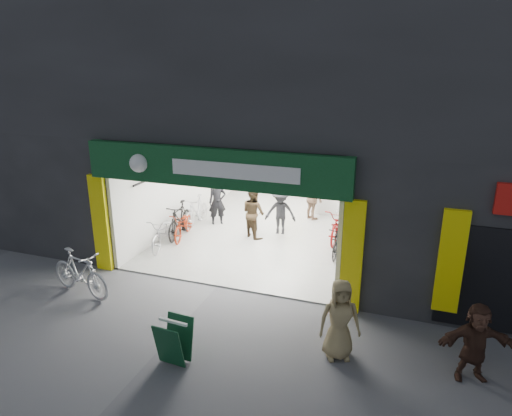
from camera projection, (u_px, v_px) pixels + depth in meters
The scene contains 17 objects.
ground at pixel (217, 287), 11.32m from camera, with size 60.00×60.00×0.00m, color #56565B.
building at pixel (306, 95), 14.16m from camera, with size 17.00×10.27×8.00m.
bike_left_front at pixel (164, 232), 13.56m from camera, with size 0.63×1.82×0.96m, color #A4A3A8.
bike_left_midfront at pixel (180, 220), 14.40m from camera, with size 0.52×1.84×1.11m, color black.
bike_left_midback at pixel (183, 225), 14.28m from camera, with size 0.58×1.66×0.87m, color #9A270E.
bike_left_back at pixel (196, 211), 15.35m from camera, with size 0.48×1.70×1.02m, color silver.
bike_right_front at pixel (339, 240), 13.00m from camera, with size 0.44×1.55×0.93m, color black.
bike_right_mid at pixel (340, 224), 14.08m from camera, with size 0.71×2.05×1.08m, color maroon.
bike_right_back at pixel (346, 223), 14.23m from camera, with size 0.49×1.73×1.04m, color #AEAEB2.
parked_bike at pixel (80, 273), 10.78m from camera, with size 0.53×1.89×1.14m, color silver.
customer_a at pixel (217, 202), 15.32m from camera, with size 0.59×0.39×1.62m, color black.
customer_b at pixel (253, 213), 14.22m from camera, with size 0.80×0.62×1.64m, color #372919.
customer_c at pixel (280, 212), 14.45m from camera, with size 0.99×0.57×1.53m, color black.
customer_d at pixel (312, 199), 15.76m from camera, with size 0.92×0.39×1.58m, color #88674F.
pedestrian_near at pixel (340, 320), 8.43m from camera, with size 0.77×0.50×1.58m, color #8C7A51.
pedestrian_far at pixel (475, 342), 7.85m from camera, with size 1.35×0.43×1.46m, color #3A231A.
sandwich_board at pixel (174, 340), 8.34m from camera, with size 0.59×0.60×0.86m.
Camera 1 is at (4.29, -9.25, 5.36)m, focal length 32.00 mm.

